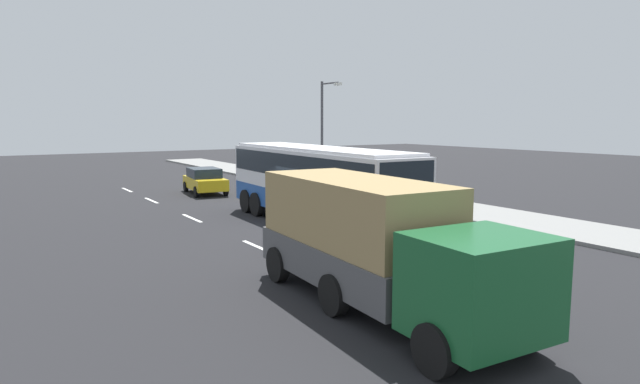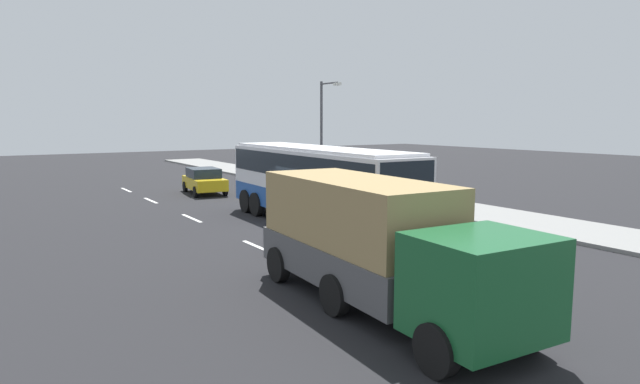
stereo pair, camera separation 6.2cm
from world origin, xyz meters
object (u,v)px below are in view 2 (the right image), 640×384
(street_lamp, at_px, (323,127))
(car_yellow_taxi, at_px, (204,180))
(cargo_truck, at_px, (376,241))
(pedestrian_near_curb, at_px, (422,184))
(coach_bus, at_px, (316,177))

(street_lamp, bearing_deg, car_yellow_taxi, -117.59)
(cargo_truck, distance_m, street_lamp, 21.01)
(cargo_truck, height_order, pedestrian_near_curb, cargo_truck)
(coach_bus, bearing_deg, pedestrian_near_curb, 107.59)
(cargo_truck, distance_m, pedestrian_near_curb, 16.76)
(cargo_truck, xyz_separation_m, pedestrian_near_curb, (-11.32, 12.35, -0.58))
(pedestrian_near_curb, bearing_deg, cargo_truck, -43.97)
(coach_bus, distance_m, street_lamp, 11.11)
(coach_bus, distance_m, car_yellow_taxi, 12.39)
(cargo_truck, height_order, street_lamp, street_lamp)
(street_lamp, bearing_deg, pedestrian_near_curb, 15.68)
(cargo_truck, bearing_deg, street_lamp, 153.60)
(coach_bus, height_order, street_lamp, street_lamp)
(cargo_truck, relative_size, street_lamp, 1.26)
(cargo_truck, height_order, car_yellow_taxi, cargo_truck)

